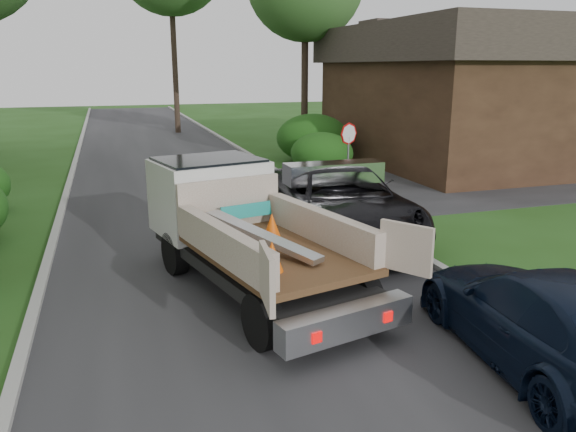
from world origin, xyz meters
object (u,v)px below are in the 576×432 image
(navy_suv, at_px, (545,319))
(flatbed_truck, at_px, (233,218))
(stop_sign, at_px, (348,143))
(house_right, at_px, (462,93))
(black_pickup, at_px, (340,202))

(navy_suv, bearing_deg, flatbed_truck, -47.01)
(stop_sign, xyz_separation_m, house_right, (7.80, 5.00, 1.38))
(house_right, height_order, navy_suv, house_right)
(black_pickup, bearing_deg, stop_sign, 70.72)
(flatbed_truck, bearing_deg, stop_sign, 37.03)
(stop_sign, xyz_separation_m, black_pickup, (-2.20, -4.50, -0.86))
(house_right, distance_m, flatbed_truck, 17.73)
(stop_sign, height_order, flatbed_truck, stop_sign)
(stop_sign, bearing_deg, flatbed_truck, -129.67)
(flatbed_truck, bearing_deg, house_right, 27.85)
(flatbed_truck, distance_m, navy_suv, 6.08)
(house_right, relative_size, navy_suv, 2.56)
(stop_sign, relative_size, black_pickup, 0.38)
(house_right, bearing_deg, stop_sign, -147.34)
(stop_sign, height_order, house_right, house_right)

